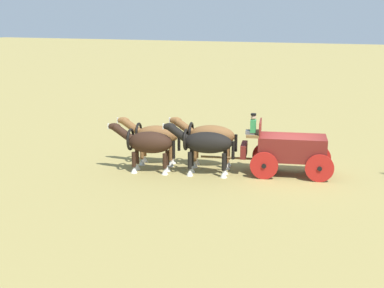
{
  "coord_description": "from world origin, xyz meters",
  "views": [
    {
      "loc": [
        -4.03,
        22.38,
        6.97
      ],
      "look_at": [
        4.43,
        0.79,
        1.2
      ],
      "focal_mm": 48.95,
      "sensor_mm": 36.0,
      "label": 1
    }
  ],
  "objects_px": {
    "show_wagon": "(289,149)",
    "draft_horse_rear_off": "(209,137)",
    "draft_horse_lead_off": "(154,136)",
    "draft_horse_rear_near": "(205,144)",
    "draft_horse_lead_near": "(147,143)"
  },
  "relations": [
    {
      "from": "show_wagon",
      "to": "draft_horse_lead_near",
      "type": "xyz_separation_m",
      "value": [
        6.01,
        1.87,
        0.14
      ]
    },
    {
      "from": "show_wagon",
      "to": "draft_horse_lead_off",
      "type": "relative_size",
      "value": 1.96
    },
    {
      "from": "draft_horse_rear_near",
      "to": "draft_horse_lead_near",
      "type": "distance_m",
      "value": 2.6
    },
    {
      "from": "draft_horse_rear_off",
      "to": "draft_horse_rear_near",
      "type": "bearing_deg",
      "value": 101.19
    },
    {
      "from": "draft_horse_lead_off",
      "to": "draft_horse_rear_near",
      "type": "bearing_deg",
      "value": 164.92
    },
    {
      "from": "show_wagon",
      "to": "draft_horse_rear_near",
      "type": "xyz_separation_m",
      "value": [
        3.46,
        1.36,
        0.23
      ]
    },
    {
      "from": "draft_horse_rear_near",
      "to": "draft_horse_lead_off",
      "type": "height_order",
      "value": "draft_horse_rear_near"
    },
    {
      "from": "show_wagon",
      "to": "draft_horse_rear_near",
      "type": "distance_m",
      "value": 3.72
    },
    {
      "from": "show_wagon",
      "to": "draft_horse_lead_near",
      "type": "distance_m",
      "value": 6.29
    },
    {
      "from": "draft_horse_rear_near",
      "to": "draft_horse_lead_near",
      "type": "relative_size",
      "value": 1.04
    },
    {
      "from": "draft_horse_lead_near",
      "to": "draft_horse_rear_near",
      "type": "bearing_deg",
      "value": -168.56
    },
    {
      "from": "show_wagon",
      "to": "draft_horse_lead_off",
      "type": "height_order",
      "value": "show_wagon"
    },
    {
      "from": "show_wagon",
      "to": "draft_horse_rear_off",
      "type": "xyz_separation_m",
      "value": [
        3.71,
        0.08,
        0.24
      ]
    },
    {
      "from": "show_wagon",
      "to": "draft_horse_rear_off",
      "type": "height_order",
      "value": "show_wagon"
    },
    {
      "from": "show_wagon",
      "to": "draft_horse_rear_near",
      "type": "relative_size",
      "value": 1.87
    }
  ]
}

